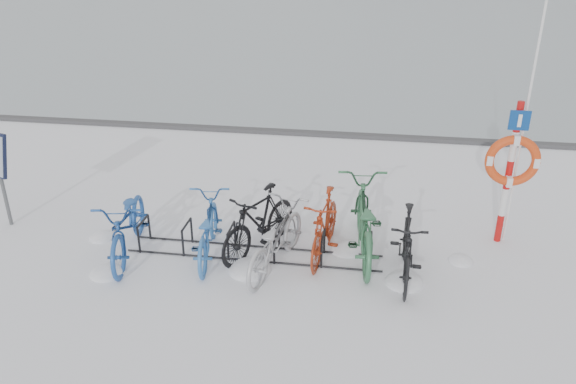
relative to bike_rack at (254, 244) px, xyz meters
name	(u,v)px	position (x,y,z in m)	size (l,w,h in m)	color
ground	(254,254)	(0.00, 0.00, -0.18)	(900.00, 900.00, 0.00)	white
quay_edge	(304,133)	(0.00, 5.90, -0.13)	(400.00, 0.25, 0.10)	#3F3F42
bike_rack	(254,244)	(0.00, 0.00, 0.00)	(4.00, 0.48, 0.46)	black
lifebuoy_station	(512,161)	(3.86, 1.00, 1.25)	(0.82, 0.23, 4.26)	#B40F0E
bike_0	(128,222)	(-1.93, -0.23, 0.36)	(0.71, 2.04, 1.07)	#224F9D
bike_1	(207,227)	(-0.72, -0.09, 0.30)	(0.64, 1.83, 0.96)	#326FBB
bike_2	(259,220)	(0.05, 0.16, 0.36)	(0.50, 1.79, 1.07)	black
bike_3	(275,237)	(0.39, -0.27, 0.32)	(0.66, 1.90, 0.99)	#A9ABB0
bike_4	(325,223)	(1.08, 0.23, 0.34)	(0.49, 1.74, 1.04)	#9D2E14
bike_5	(364,218)	(1.66, 0.36, 0.41)	(0.78, 2.25, 1.18)	#346D47
bike_6	(407,244)	(2.31, -0.24, 0.35)	(0.50, 1.75, 1.05)	black
snow_drifts	(270,263)	(0.29, -0.20, -0.18)	(6.20, 1.91, 0.23)	white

